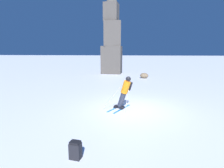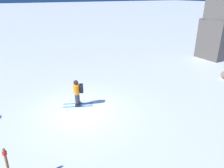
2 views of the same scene
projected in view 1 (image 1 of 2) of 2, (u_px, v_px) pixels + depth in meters
name	position (u px, v px, depth m)	size (l,w,h in m)	color
ground_plane	(133.00, 109.00, 8.81)	(300.00, 300.00, 0.00)	white
skier	(125.00, 91.00, 8.62)	(1.48, 1.69, 1.73)	#1E7AC6
rock_pillar	(112.00, 41.00, 22.93)	(2.60, 2.29, 10.35)	#4C4742
spare_backpack	(75.00, 150.00, 4.67)	(0.32, 0.25, 0.50)	black
exposed_boulder_0	(144.00, 76.00, 19.21)	(0.90, 0.76, 0.58)	#7A664C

